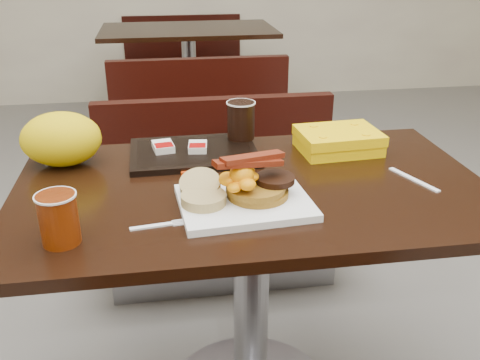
{
  "coord_description": "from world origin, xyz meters",
  "views": [
    {
      "loc": [
        -0.22,
        -1.2,
        1.32
      ],
      "look_at": [
        -0.04,
        -0.07,
        0.8
      ],
      "focal_mm": 39.69,
      "sensor_mm": 36.0,
      "label": 1
    }
  ],
  "objects": [
    {
      "name": "table_near",
      "position": [
        0.0,
        0.0,
        0.38
      ],
      "size": [
        1.2,
        0.7,
        0.75
      ],
      "primitive_type": null,
      "color": "black",
      "rests_on": "floor"
    },
    {
      "name": "bench_near_n",
      "position": [
        0.0,
        0.7,
        0.36
      ],
      "size": [
        1.0,
        0.46,
        0.72
      ],
      "primitive_type": null,
      "color": "black",
      "rests_on": "floor"
    },
    {
      "name": "table_far",
      "position": [
        0.0,
        2.6,
        0.38
      ],
      "size": [
        1.2,
        0.7,
        0.75
      ],
      "primitive_type": null,
      "color": "black",
      "rests_on": "floor"
    },
    {
      "name": "bench_far_s",
      "position": [
        0.0,
        1.9,
        0.36
      ],
      "size": [
        1.0,
        0.46,
        0.72
      ],
      "primitive_type": null,
      "color": "black",
      "rests_on": "floor"
    },
    {
      "name": "bench_far_n",
      "position": [
        0.0,
        3.3,
        0.36
      ],
      "size": [
        1.0,
        0.46,
        0.72
      ],
      "primitive_type": null,
      "color": "black",
      "rests_on": "floor"
    },
    {
      "name": "platter",
      "position": [
        -0.04,
        -0.11,
        0.76
      ],
      "size": [
        0.32,
        0.26,
        0.02
      ],
      "primitive_type": "cube",
      "rotation": [
        0.0,
        0.0,
        0.08
      ],
      "color": "white",
      "rests_on": "table_near"
    },
    {
      "name": "pancake_stack",
      "position": [
        -0.0,
        -0.1,
        0.78
      ],
      "size": [
        0.18,
        0.18,
        0.03
      ],
      "primitive_type": "cylinder",
      "rotation": [
        0.0,
        0.0,
        0.31
      ],
      "color": "#886016",
      "rests_on": "platter"
    },
    {
      "name": "sausage_patty",
      "position": [
        0.04,
        -0.09,
        0.81
      ],
      "size": [
        0.09,
        0.09,
        0.01
      ],
      "primitive_type": "cylinder",
      "rotation": [
        0.0,
        0.0,
        -0.01
      ],
      "color": "black",
      "rests_on": "pancake_stack"
    },
    {
      "name": "scrambled_eggs",
      "position": [
        -0.05,
        -0.11,
        0.82
      ],
      "size": [
        0.12,
        0.11,
        0.05
      ],
      "primitive_type": "ellipsoid",
      "rotation": [
        0.0,
        0.0,
        0.22
      ],
      "color": "orange",
      "rests_on": "pancake_stack"
    },
    {
      "name": "bacon_strips",
      "position": [
        -0.03,
        -0.11,
        0.86
      ],
      "size": [
        0.19,
        0.12,
        0.01
      ],
      "primitive_type": null,
      "rotation": [
        0.0,
        0.0,
        0.32
      ],
      "color": "#4A1005",
      "rests_on": "scrambled_eggs"
    },
    {
      "name": "muffin_bottom",
      "position": [
        -0.13,
        -0.12,
        0.78
      ],
      "size": [
        0.12,
        0.12,
        0.02
      ],
      "primitive_type": "cylinder",
      "rotation": [
        0.0,
        0.0,
        0.13
      ],
      "color": "tan",
      "rests_on": "platter"
    },
    {
      "name": "muffin_top",
      "position": [
        -0.14,
        -0.07,
        0.79
      ],
      "size": [
        0.12,
        0.12,
        0.06
      ],
      "primitive_type": "cylinder",
      "rotation": [
        0.38,
        0.0,
        -0.23
      ],
      "color": "tan",
      "rests_on": "platter"
    },
    {
      "name": "coffee_cup_near",
      "position": [
        -0.44,
        -0.22,
        0.8
      ],
      "size": [
        0.08,
        0.08,
        0.11
      ],
      "primitive_type": "cylinder",
      "rotation": [
        0.0,
        0.0,
        0.05
      ],
      "color": "#9A2F05",
      "rests_on": "table_near"
    },
    {
      "name": "fork",
      "position": [
        -0.25,
        -0.18,
        0.75
      ],
      "size": [
        0.13,
        0.04,
        0.0
      ],
      "primitive_type": null,
      "rotation": [
        0.0,
        0.0,
        0.13
      ],
      "color": "white",
      "rests_on": "table_near"
    },
    {
      "name": "knife",
      "position": [
        0.42,
        -0.04,
        0.75
      ],
      "size": [
        0.07,
        0.16,
        0.0
      ],
      "primitive_type": "cube",
      "rotation": [
        0.0,
        0.0,
        -1.22
      ],
      "color": "white",
      "rests_on": "table_near"
    },
    {
      "name": "condiment_syrup",
      "position": [
        -0.16,
        0.09,
        0.75
      ],
      "size": [
        0.04,
        0.03,
        0.01
      ],
      "primitive_type": "cube",
      "rotation": [
        0.0,
        0.0,
        -0.17
      ],
      "color": "#C23208",
      "rests_on": "table_near"
    },
    {
      "name": "tray",
      "position": [
        -0.13,
        0.22,
        0.76
      ],
      "size": [
        0.36,
        0.26,
        0.02
      ],
      "primitive_type": "cube",
      "rotation": [
        0.0,
        0.0,
        0.02
      ],
      "color": "black",
      "rests_on": "table_near"
    },
    {
      "name": "hashbrown_sleeve_left",
      "position": [
        -0.22,
        0.24,
        0.78
      ],
      "size": [
        0.07,
        0.08,
        0.02
      ],
      "primitive_type": "cube",
      "rotation": [
        0.0,
        0.0,
        0.16
      ],
      "color": "silver",
      "rests_on": "tray"
    },
    {
      "name": "hashbrown_sleeve_right",
      "position": [
        -0.12,
        0.22,
        0.78
      ],
      "size": [
        0.06,
        0.08,
        0.02
      ],
      "primitive_type": "cube",
      "rotation": [
        0.0,
        0.0,
        -0.11
      ],
      "color": "silver",
      "rests_on": "tray"
    },
    {
      "name": "coffee_cup_far",
      "position": [
        0.02,
        0.3,
        0.82
      ],
      "size": [
        0.1,
        0.1,
        0.11
      ],
      "primitive_type": "cylinder",
      "rotation": [
        0.0,
        0.0,
        -0.34
      ],
      "color": "black",
      "rests_on": "tray"
    },
    {
      "name": "clamshell",
      "position": [
        0.29,
        0.2,
        0.78
      ],
      "size": [
        0.24,
        0.19,
        0.06
      ],
      "primitive_type": "cube",
      "rotation": [
        0.0,
        0.0,
        0.07
      ],
      "color": "#FFC804",
      "rests_on": "table_near"
    },
    {
      "name": "paper_bag",
      "position": [
        -0.49,
        0.21,
        0.82
      ],
      "size": [
        0.26,
        0.23,
        0.15
      ],
      "primitive_type": "ellipsoid",
      "rotation": [
        0.0,
        0.0,
        0.41
      ],
      "color": "yellow",
      "rests_on": "table_near"
    }
  ]
}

